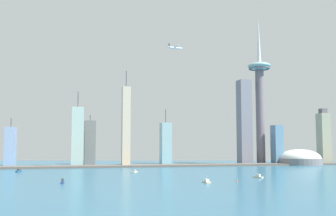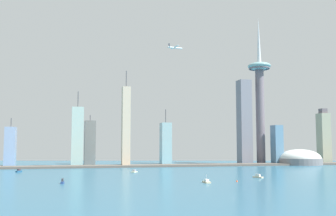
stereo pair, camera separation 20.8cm
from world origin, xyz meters
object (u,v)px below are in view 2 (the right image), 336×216
skyscraper_7 (77,136)px  boat_1 (207,181)px  boat_4 (62,182)px  observation_tower (260,91)px  stadium_dome (300,159)px  skyscraper_8 (126,126)px  channel_buoy_0 (237,181)px  boat_7 (134,171)px  skyscraper_4 (324,137)px  airplane (175,48)px  boat_0 (258,176)px  skyscraper_10 (277,145)px  skyscraper_2 (90,143)px  skyscraper_6 (166,143)px  skyscraper_0 (10,146)px  boat_5 (19,171)px  skyscraper_5 (244,122)px

skyscraper_7 → boat_1: size_ratio=9.90×
skyscraper_7 → boat_4: size_ratio=17.04×
observation_tower → stadium_dome: (60.40, -41.80, -135.48)m
skyscraper_8 → channel_buoy_0: skyscraper_8 is taller
observation_tower → boat_7: (-286.78, -187.08, -144.72)m
observation_tower → skyscraper_4: size_ratio=2.63×
airplane → boat_4: bearing=-137.0°
boat_7 → observation_tower: bearing=-25.1°
skyscraper_8 → boat_0: bearing=-68.9°
skyscraper_10 → airplane: (-230.10, -89.00, 158.51)m
boat_4 → boat_7: size_ratio=0.58×
stadium_dome → skyscraper_2: (-393.54, 106.27, 32.07)m
skyscraper_8 → skyscraper_10: 298.96m
skyscraper_7 → skyscraper_6: bearing=19.7°
skyscraper_0 → skyscraper_7: 126.42m
skyscraper_6 → boat_0: size_ratio=8.17×
observation_tower → skyscraper_2: size_ratio=3.11×
stadium_dome → skyscraper_0: 545.03m
skyscraper_2 → boat_5: (-108.13, -211.40, -40.97)m
skyscraper_5 → boat_1: bearing=-119.9°
skyscraper_2 → skyscraper_10: skyscraper_2 is taller
skyscraper_2 → skyscraper_6: size_ratio=0.86×
stadium_dome → boat_4: size_ratio=10.63×
skyscraper_5 → skyscraper_6: 165.26m
airplane → skyscraper_10: bearing=12.1°
channel_buoy_0 → skyscraper_4: bearing=45.3°
skyscraper_6 → boat_5: bearing=-140.6°
skyscraper_2 → skyscraper_10: (354.26, -90.94, -4.47)m
boat_0 → boat_1: (-78.59, -46.17, -0.17)m
skyscraper_5 → airplane: (-175.10, -117.73, 112.83)m
skyscraper_0 → skyscraper_5: size_ratio=0.52×
boat_7 → skyscraper_4: bearing=-34.9°
airplane → skyscraper_2: bearing=115.6°
skyscraper_4 → boat_0: size_ratio=8.34×
boat_1 → boat_4: size_ratio=1.72×
observation_tower → skyscraper_4: observation_tower is taller
boat_0 → channel_buoy_0: bearing=111.4°
boat_0 → boat_7: boat_0 is taller
boat_4 → boat_7: boat_4 is taller
stadium_dome → airplane: (-269.38, -73.67, 186.11)m
skyscraper_5 → skyscraper_10: bearing=-27.6°
skyscraper_6 → channel_buoy_0: bearing=-94.0°
skyscraper_0 → skyscraper_2: 145.16m
skyscraper_4 → skyscraper_7: (-502.24, 5.80, -0.63)m
skyscraper_5 → boat_5: 441.56m
airplane → skyscraper_8: bearing=118.7°
skyscraper_5 → boat_1: size_ratio=12.34×
skyscraper_6 → boat_4: bearing=-116.5°
skyscraper_4 → skyscraper_10: skyscraper_4 is taller
boat_4 → channel_buoy_0: boat_4 is taller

